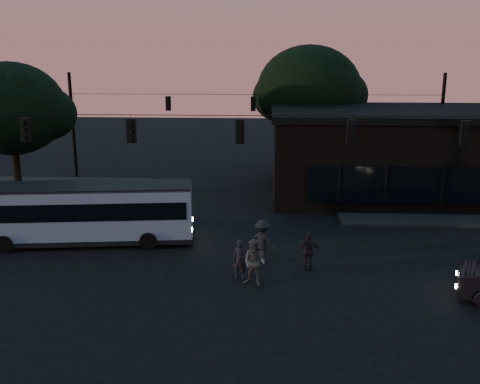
# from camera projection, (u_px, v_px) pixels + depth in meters

# --- Properties ---
(ground) EXTENTS (120.00, 120.00, 0.00)m
(ground) POSITION_uv_depth(u_px,v_px,m) (234.00, 299.00, 19.28)
(ground) COLOR black
(ground) RESTS_ON ground
(sidewalk_far_right) EXTENTS (14.00, 10.00, 0.15)m
(sidewalk_far_right) POSITION_uv_depth(u_px,v_px,m) (448.00, 201.00, 32.15)
(sidewalk_far_right) COLOR black
(sidewalk_far_right) RESTS_ON ground
(sidewalk_far_left) EXTENTS (14.00, 10.00, 0.15)m
(sidewalk_far_left) POSITION_uv_depth(u_px,v_px,m) (27.00, 195.00, 33.60)
(sidewalk_far_left) COLOR black
(sidewalk_far_left) RESTS_ON ground
(building) EXTENTS (15.40, 10.41, 5.40)m
(building) POSITION_uv_depth(u_px,v_px,m) (394.00, 152.00, 33.59)
(building) COLOR black
(building) RESTS_ON ground
(tree_behind) EXTENTS (7.60, 7.60, 9.43)m
(tree_behind) POSITION_uv_depth(u_px,v_px,m) (309.00, 90.00, 38.85)
(tree_behind) COLOR black
(tree_behind) RESTS_ON ground
(tree_left) EXTENTS (6.40, 6.40, 8.30)m
(tree_left) POSITION_uv_depth(u_px,v_px,m) (11.00, 109.00, 31.30)
(tree_left) COLOR black
(tree_left) RESTS_ON ground
(signal_rig_near) EXTENTS (26.24, 0.30, 7.50)m
(signal_rig_near) POSITION_uv_depth(u_px,v_px,m) (240.00, 158.00, 22.07)
(signal_rig_near) COLOR black
(signal_rig_near) RESTS_ON ground
(signal_rig_far) EXTENTS (26.24, 0.30, 7.50)m
(signal_rig_far) POSITION_uv_depth(u_px,v_px,m) (253.00, 120.00, 37.62)
(signal_rig_far) COLOR black
(signal_rig_far) RESTS_ON ground
(bus) EXTENTS (10.13, 3.52, 2.79)m
(bus) POSITION_uv_depth(u_px,v_px,m) (86.00, 211.00, 24.82)
(bus) COLOR #7E8BA1
(bus) RESTS_ON ground
(pedestrian_a) EXTENTS (0.61, 0.43, 1.59)m
(pedestrian_a) POSITION_uv_depth(u_px,v_px,m) (240.00, 260.00, 20.92)
(pedestrian_a) COLOR black
(pedestrian_a) RESTS_ON ground
(pedestrian_b) EXTENTS (1.08, 0.96, 1.83)m
(pedestrian_b) POSITION_uv_depth(u_px,v_px,m) (255.00, 263.00, 20.29)
(pedestrian_b) COLOR #474740
(pedestrian_b) RESTS_ON ground
(pedestrian_c) EXTENTS (0.96, 0.40, 1.63)m
(pedestrian_c) POSITION_uv_depth(u_px,v_px,m) (309.00, 251.00, 21.75)
(pedestrian_c) COLOR black
(pedestrian_c) RESTS_ON ground
(pedestrian_d) EXTENTS (1.39, 1.18, 1.87)m
(pedestrian_d) POSITION_uv_depth(u_px,v_px,m) (263.00, 241.00, 22.62)
(pedestrian_d) COLOR black
(pedestrian_d) RESTS_ON ground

